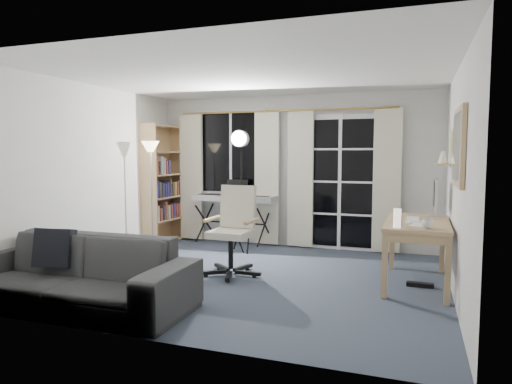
% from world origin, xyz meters
% --- Properties ---
extents(floor, '(4.50, 4.00, 0.02)m').
position_xyz_m(floor, '(0.00, 0.00, -0.01)').
color(floor, '#353C4D').
rests_on(floor, ground).
extents(window, '(1.20, 0.08, 1.40)m').
position_xyz_m(window, '(-1.05, 1.97, 1.50)').
color(window, white).
rests_on(window, floor).
extents(french_door, '(1.32, 0.09, 2.11)m').
position_xyz_m(french_door, '(0.75, 1.97, 1.03)').
color(french_door, white).
rests_on(french_door, floor).
extents(curtains, '(3.60, 0.07, 2.13)m').
position_xyz_m(curtains, '(-0.14, 1.88, 1.09)').
color(curtains, gold).
rests_on(curtains, floor).
extents(bookshelf, '(0.34, 0.92, 1.95)m').
position_xyz_m(bookshelf, '(-2.12, 1.53, 0.93)').
color(bookshelf, tan).
rests_on(bookshelf, floor).
extents(torchiere_lamp, '(0.33, 0.33, 1.67)m').
position_xyz_m(torchiere_lamp, '(-1.86, 0.81, 1.34)').
color(torchiere_lamp, '#B2B2B7').
rests_on(torchiere_lamp, floor).
extents(keyboard_piano, '(1.38, 0.71, 0.99)m').
position_xyz_m(keyboard_piano, '(-0.90, 1.70, 0.75)').
color(keyboard_piano, black).
rests_on(keyboard_piano, floor).
extents(studio_light, '(0.35, 0.37, 1.86)m').
position_xyz_m(studio_light, '(-0.61, 1.23, 1.49)').
color(studio_light, black).
rests_on(studio_light, floor).
extents(office_chair, '(0.73, 0.76, 1.09)m').
position_xyz_m(office_chair, '(-0.26, 0.15, 0.64)').
color(office_chair, black).
rests_on(office_chair, floor).
extents(desk, '(0.69, 1.37, 0.73)m').
position_xyz_m(desk, '(1.88, 0.37, 0.64)').
color(desk, '#9E7C51').
rests_on(desk, floor).
extents(monitor, '(0.18, 0.52, 0.46)m').
position_xyz_m(monitor, '(2.08, 0.82, 1.00)').
color(monitor, silver).
rests_on(monitor, desk).
extents(desk_clutter, '(0.43, 0.82, 0.92)m').
position_xyz_m(desk_clutter, '(1.82, 0.15, 0.57)').
color(desk_clutter, white).
rests_on(desk_clutter, desk).
extents(mug, '(0.12, 0.10, 0.12)m').
position_xyz_m(mug, '(1.98, -0.13, 0.79)').
color(mug, silver).
rests_on(mug, desk).
extents(wall_mirror, '(0.04, 0.94, 0.74)m').
position_xyz_m(wall_mirror, '(2.22, -0.35, 1.55)').
color(wall_mirror, tan).
rests_on(wall_mirror, floor).
extents(framed_print, '(0.03, 0.42, 0.32)m').
position_xyz_m(framed_print, '(2.23, 0.55, 1.60)').
color(framed_print, tan).
rests_on(framed_print, floor).
extents(wall_shelf, '(0.16, 0.30, 0.18)m').
position_xyz_m(wall_shelf, '(2.16, 1.05, 1.41)').
color(wall_shelf, tan).
rests_on(wall_shelf, floor).
extents(sofa, '(2.33, 0.71, 0.91)m').
position_xyz_m(sofa, '(-1.25, -1.55, 0.46)').
color(sofa, '#2B2C2E').
rests_on(sofa, floor).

